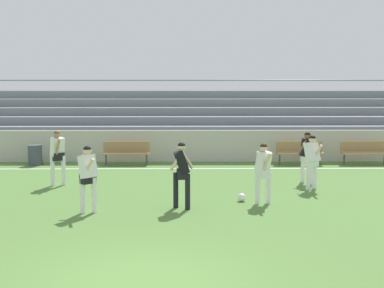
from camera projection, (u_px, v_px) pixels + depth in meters
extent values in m
plane|color=#517A38|center=(140.00, 284.00, 8.48)|extent=(160.00, 160.00, 0.00)
cube|color=white|center=(166.00, 169.00, 19.62)|extent=(44.00, 0.12, 0.01)
cube|color=#BCB7AD|center=(168.00, 146.00, 21.29)|extent=(48.00, 0.16, 1.26)
cube|color=#9EA3AD|center=(185.00, 148.00, 22.57)|extent=(27.55, 0.36, 0.08)
cube|color=slate|center=(185.00, 153.00, 22.39)|extent=(27.55, 0.04, 0.39)
cube|color=#9EA3AD|center=(185.00, 137.00, 23.25)|extent=(27.55, 0.36, 0.08)
cube|color=slate|center=(185.00, 142.00, 23.07)|extent=(27.55, 0.04, 0.39)
cube|color=#9EA3AD|center=(185.00, 127.00, 23.93)|extent=(27.55, 0.36, 0.08)
cube|color=slate|center=(185.00, 132.00, 23.75)|extent=(27.55, 0.04, 0.39)
cube|color=#9EA3AD|center=(185.00, 117.00, 24.61)|extent=(27.55, 0.36, 0.08)
cube|color=slate|center=(185.00, 122.00, 24.43)|extent=(27.55, 0.04, 0.39)
cube|color=#9EA3AD|center=(185.00, 108.00, 25.29)|extent=(27.55, 0.36, 0.08)
cube|color=slate|center=(185.00, 113.00, 25.12)|extent=(27.55, 0.04, 0.39)
cube|color=#9EA3AD|center=(185.00, 100.00, 25.97)|extent=(27.55, 0.36, 0.08)
cube|color=slate|center=(185.00, 104.00, 25.80)|extent=(27.55, 0.04, 0.39)
cube|color=#9EA3AD|center=(185.00, 91.00, 26.65)|extent=(27.55, 0.36, 0.08)
cube|color=slate|center=(185.00, 95.00, 26.48)|extent=(27.55, 0.04, 0.39)
cylinder|color=slate|center=(185.00, 80.00, 26.84)|extent=(27.55, 0.06, 0.06)
cube|color=#99754C|center=(126.00, 154.00, 20.40)|extent=(1.80, 0.40, 0.06)
cube|color=#99754C|center=(127.00, 147.00, 20.55)|extent=(1.80, 0.05, 0.40)
cylinder|color=#47474C|center=(106.00, 159.00, 20.42)|extent=(0.07, 0.07, 0.45)
cylinder|color=#47474C|center=(147.00, 159.00, 20.44)|extent=(0.07, 0.07, 0.45)
cube|color=#99754C|center=(300.00, 153.00, 20.48)|extent=(1.80, 0.40, 0.06)
cube|color=#99754C|center=(299.00, 146.00, 20.63)|extent=(1.80, 0.05, 0.40)
cylinder|color=#47474C|center=(280.00, 159.00, 20.49)|extent=(0.07, 0.07, 0.45)
cylinder|color=#47474C|center=(320.00, 159.00, 20.51)|extent=(0.07, 0.07, 0.45)
cube|color=#99754C|center=(365.00, 153.00, 20.50)|extent=(1.80, 0.40, 0.06)
cube|color=#99754C|center=(363.00, 146.00, 20.65)|extent=(1.80, 0.05, 0.40)
cylinder|color=#47474C|center=(344.00, 159.00, 20.52)|extent=(0.07, 0.07, 0.45)
cylinder|color=#47474C|center=(384.00, 159.00, 20.54)|extent=(0.07, 0.07, 0.45)
cylinder|color=#3D424C|center=(35.00, 155.00, 20.42)|extent=(0.54, 0.54, 0.78)
cylinder|color=black|center=(176.00, 190.00, 13.54)|extent=(0.13, 0.13, 0.91)
cylinder|color=black|center=(188.00, 192.00, 13.36)|extent=(0.13, 0.13, 0.91)
cube|color=black|center=(182.00, 174.00, 13.40)|extent=(0.26, 0.39, 0.24)
cube|color=black|center=(182.00, 162.00, 13.36)|extent=(0.44, 0.43, 0.60)
cylinder|color=beige|center=(187.00, 160.00, 13.52)|extent=(0.35, 0.12, 0.48)
cylinder|color=beige|center=(176.00, 162.00, 13.19)|extent=(0.35, 0.12, 0.48)
sphere|color=beige|center=(182.00, 147.00, 13.32)|extent=(0.21, 0.21, 0.21)
sphere|color=black|center=(182.00, 146.00, 13.31)|extent=(0.20, 0.20, 0.20)
cylinder|color=white|center=(268.00, 188.00, 14.05)|extent=(0.13, 0.13, 0.82)
cylinder|color=white|center=(258.00, 189.00, 13.96)|extent=(0.13, 0.13, 0.82)
cube|color=white|center=(263.00, 174.00, 13.96)|extent=(0.41, 0.41, 0.24)
cube|color=white|center=(263.00, 162.00, 13.92)|extent=(0.49, 0.49, 0.59)
cylinder|color=beige|center=(267.00, 162.00, 13.72)|extent=(0.25, 0.26, 0.51)
cylinder|color=beige|center=(260.00, 160.00, 14.11)|extent=(0.25, 0.26, 0.51)
sphere|color=beige|center=(264.00, 148.00, 13.88)|extent=(0.21, 0.21, 0.21)
sphere|color=black|center=(264.00, 147.00, 13.87)|extent=(0.20, 0.20, 0.20)
cylinder|color=white|center=(311.00, 171.00, 16.69)|extent=(0.13, 0.13, 0.84)
cylinder|color=white|center=(303.00, 169.00, 16.96)|extent=(0.13, 0.13, 0.84)
cube|color=white|center=(307.00, 157.00, 16.78)|extent=(0.37, 0.42, 0.24)
cube|color=black|center=(307.00, 148.00, 16.74)|extent=(0.45, 0.48, 0.59)
cylinder|color=brown|center=(302.00, 147.00, 16.63)|extent=(0.38, 0.25, 0.45)
cylinder|color=brown|center=(312.00, 146.00, 16.84)|extent=(0.38, 0.25, 0.45)
sphere|color=brown|center=(308.00, 136.00, 16.69)|extent=(0.21, 0.21, 0.21)
sphere|color=black|center=(308.00, 135.00, 16.69)|extent=(0.20, 0.20, 0.20)
cylinder|color=white|center=(64.00, 170.00, 16.50)|extent=(0.13, 0.13, 0.93)
cylinder|color=white|center=(53.00, 171.00, 16.39)|extent=(0.13, 0.13, 0.93)
cube|color=black|center=(58.00, 157.00, 16.39)|extent=(0.41, 0.41, 0.24)
cube|color=white|center=(57.00, 147.00, 16.36)|extent=(0.48, 0.47, 0.58)
cylinder|color=#A87A5B|center=(58.00, 146.00, 16.16)|extent=(0.24, 0.25, 0.51)
cylinder|color=#A87A5B|center=(57.00, 145.00, 16.55)|extent=(0.24, 0.25, 0.51)
sphere|color=#A87A5B|center=(57.00, 134.00, 16.31)|extent=(0.21, 0.21, 0.21)
sphere|color=brown|center=(57.00, 134.00, 16.31)|extent=(0.20, 0.20, 0.20)
cylinder|color=white|center=(83.00, 196.00, 12.99)|extent=(0.13, 0.13, 0.88)
cylinder|color=white|center=(94.00, 195.00, 13.05)|extent=(0.13, 0.13, 0.88)
cube|color=black|center=(88.00, 178.00, 12.97)|extent=(0.41, 0.41, 0.24)
cube|color=white|center=(88.00, 166.00, 12.93)|extent=(0.50, 0.50, 0.59)
cylinder|color=beige|center=(86.00, 164.00, 13.12)|extent=(0.35, 0.34, 0.43)
cylinder|color=beige|center=(89.00, 166.00, 12.74)|extent=(0.35, 0.34, 0.43)
sphere|color=beige|center=(87.00, 151.00, 12.89)|extent=(0.21, 0.21, 0.21)
sphere|color=black|center=(87.00, 150.00, 12.89)|extent=(0.20, 0.20, 0.20)
cylinder|color=white|center=(308.00, 176.00, 15.75)|extent=(0.13, 0.13, 0.84)
cylinder|color=white|center=(315.00, 175.00, 15.92)|extent=(0.13, 0.13, 0.84)
cube|color=white|center=(312.00, 162.00, 15.79)|extent=(0.42, 0.34, 0.24)
cube|color=white|center=(312.00, 152.00, 15.75)|extent=(0.50, 0.50, 0.60)
cylinder|color=beige|center=(307.00, 150.00, 15.89)|extent=(0.21, 0.38, 0.46)
cylinder|color=beige|center=(318.00, 152.00, 15.60)|extent=(0.21, 0.38, 0.46)
sphere|color=beige|center=(312.00, 139.00, 15.70)|extent=(0.21, 0.21, 0.21)
sphere|color=black|center=(312.00, 139.00, 15.70)|extent=(0.20, 0.20, 0.20)
sphere|color=white|center=(242.00, 197.00, 14.30)|extent=(0.22, 0.22, 0.22)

